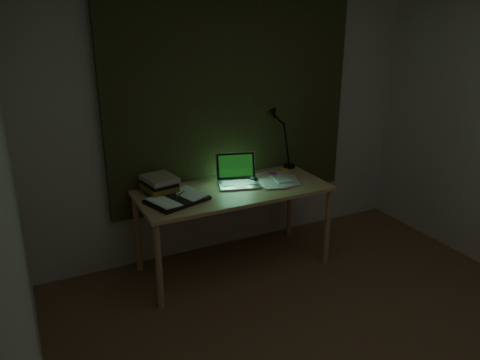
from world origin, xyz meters
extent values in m
cube|color=beige|center=(0.00, 2.00, 1.25)|extent=(3.50, 0.00, 2.50)
cube|color=beige|center=(-1.75, 0.00, 1.25)|extent=(0.00, 4.00, 2.50)
cube|color=#2C3018|center=(0.00, 1.96, 1.45)|extent=(2.20, 0.06, 2.00)
ellipsoid|color=black|center=(0.05, 1.69, 0.72)|extent=(0.09, 0.12, 0.04)
cube|color=yellow|center=(0.41, 1.78, 0.71)|extent=(0.09, 0.09, 0.02)
cube|color=#E157A0|center=(0.28, 1.75, 0.71)|extent=(0.09, 0.09, 0.01)
camera|label=1|loc=(-1.69, -1.59, 2.06)|focal=35.00mm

